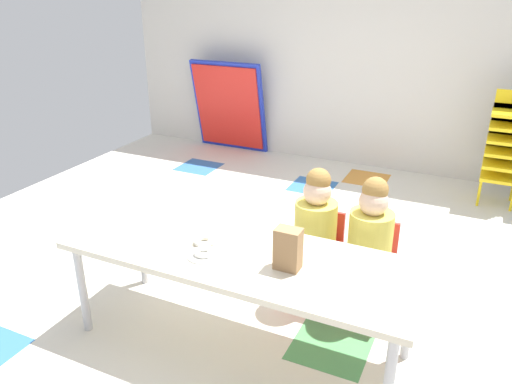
# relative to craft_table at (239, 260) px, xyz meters

# --- Properties ---
(ground_plane) EXTENTS (6.12, 5.40, 0.02)m
(ground_plane) POSITION_rel_craft_table_xyz_m (0.04, 0.64, -0.56)
(ground_plane) COLOR silver
(back_wall) EXTENTS (6.12, 0.10, 2.55)m
(back_wall) POSITION_rel_craft_table_xyz_m (0.04, 3.34, 0.72)
(back_wall) COLOR beige
(back_wall) RESTS_ON ground_plane
(craft_table) EXTENTS (1.93, 0.68, 0.60)m
(craft_table) POSITION_rel_craft_table_xyz_m (0.00, 0.00, 0.00)
(craft_table) COLOR beige
(craft_table) RESTS_ON ground_plane
(seated_child_near_camera) EXTENTS (0.32, 0.31, 0.92)m
(seated_child_near_camera) POSITION_rel_craft_table_xyz_m (0.24, 0.57, 0.00)
(seated_child_near_camera) COLOR red
(seated_child_near_camera) RESTS_ON ground_plane
(seated_child_middle_seat) EXTENTS (0.32, 0.32, 0.92)m
(seated_child_middle_seat) POSITION_rel_craft_table_xyz_m (0.58, 0.57, 0.00)
(seated_child_middle_seat) COLOR red
(seated_child_middle_seat) RESTS_ON ground_plane
(kid_chair_yellow_stack) EXTENTS (0.32, 0.30, 1.04)m
(kid_chair_yellow_stack) POSITION_rel_craft_table_xyz_m (1.28, 2.82, 0.03)
(kid_chair_yellow_stack) COLOR yellow
(kid_chair_yellow_stack) RESTS_ON ground_plane
(folded_activity_table) EXTENTS (0.90, 0.29, 1.09)m
(folded_activity_table) POSITION_rel_craft_table_xyz_m (-1.74, 3.14, -0.01)
(folded_activity_table) COLOR #1E33BF
(folded_activity_table) RESTS_ON ground_plane
(paper_bag_brown) EXTENTS (0.13, 0.09, 0.22)m
(paper_bag_brown) POSITION_rel_craft_table_xyz_m (0.30, -0.04, 0.16)
(paper_bag_brown) COLOR #9E754C
(paper_bag_brown) RESTS_ON craft_table
(paper_plate_near_edge) EXTENTS (0.18, 0.18, 0.01)m
(paper_plate_near_edge) POSITION_rel_craft_table_xyz_m (-0.15, -0.12, 0.05)
(paper_plate_near_edge) COLOR white
(paper_plate_near_edge) RESTS_ON craft_table
(donut_powdered_on_plate) EXTENTS (0.11, 0.11, 0.03)m
(donut_powdered_on_plate) POSITION_rel_craft_table_xyz_m (-0.15, -0.12, 0.07)
(donut_powdered_on_plate) COLOR white
(donut_powdered_on_plate) RESTS_ON craft_table
(donut_powdered_loose) EXTENTS (0.12, 0.12, 0.03)m
(donut_powdered_loose) POSITION_rel_craft_table_xyz_m (-0.21, -0.00, 0.07)
(donut_powdered_loose) COLOR white
(donut_powdered_loose) RESTS_ON craft_table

